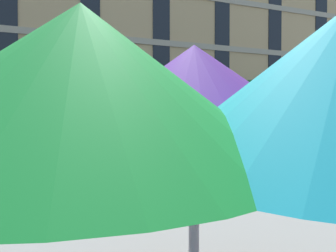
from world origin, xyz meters
The scene contains 8 objects.
ground_plane centered at (0.00, 0.00, 0.00)m, with size 120.00×120.00×0.00m, color #424244.
sidewalk_far centered at (0.00, 6.80, 0.06)m, with size 56.00×3.60×0.12m, color gray.
apartment_building centered at (0.00, 14.99, 8.00)m, with size 43.32×12.08×16.00m.
sedan_blue centered at (4.53, 3.70, 0.95)m, with size 4.40×1.98×1.78m.
pickup_black_downstreet centered at (10.74, 3.70, 1.03)m, with size 5.10×2.12×2.20m.
street_tree_middle centered at (2.64, 6.81, 2.75)m, with size 1.90×1.73×3.73m.
street_tree_right centered at (11.05, 6.42, 2.84)m, with size 2.38×2.49×4.05m.
patio_umbrella centered at (-0.15, -9.00, 1.87)m, with size 3.25×3.25×2.18m.
Camera 1 is at (-1.00, -10.71, 1.77)m, focal length 36.28 mm.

